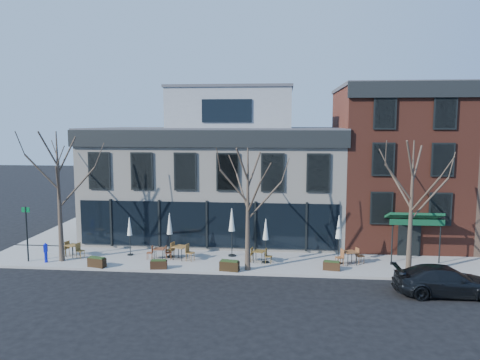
# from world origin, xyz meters

# --- Properties ---
(ground) EXTENTS (120.00, 120.00, 0.00)m
(ground) POSITION_xyz_m (0.00, 0.00, 0.00)
(ground) COLOR black
(ground) RESTS_ON ground
(sidewalk_front) EXTENTS (33.50, 4.70, 0.15)m
(sidewalk_front) POSITION_xyz_m (3.25, -2.15, 0.07)
(sidewalk_front) COLOR gray
(sidewalk_front) RESTS_ON ground
(sidewalk_side) EXTENTS (4.50, 12.00, 0.15)m
(sidewalk_side) POSITION_xyz_m (-11.25, 6.00, 0.07)
(sidewalk_side) COLOR gray
(sidewalk_side) RESTS_ON ground
(corner_building) EXTENTS (18.39, 10.39, 11.10)m
(corner_building) POSITION_xyz_m (0.07, 5.07, 4.72)
(corner_building) COLOR beige
(corner_building) RESTS_ON ground
(red_brick_building) EXTENTS (8.20, 11.78, 11.18)m
(red_brick_building) POSITION_xyz_m (13.00, 4.98, 5.64)
(red_brick_building) COLOR #602A1D
(red_brick_building) RESTS_ON ground
(tree_corner) EXTENTS (3.93, 3.98, 7.92)m
(tree_corner) POSITION_xyz_m (-8.49, -3.20, 4.25)
(tree_corner) COLOR #382B21
(tree_corner) RESTS_ON sidewalk_front
(tree_mid) EXTENTS (3.50, 3.55, 7.04)m
(tree_mid) POSITION_xyz_m (3.01, -3.90, 3.79)
(tree_mid) COLOR #382B21
(tree_mid) RESTS_ON sidewalk_front
(tree_right) EXTENTS (3.72, 3.77, 7.48)m
(tree_right) POSITION_xyz_m (12.01, -3.90, 4.02)
(tree_right) COLOR #382B21
(tree_right) RESTS_ON sidewalk_front
(sign_pole) EXTENTS (0.50, 0.10, 3.40)m
(sign_pole) POSITION_xyz_m (-10.50, -3.50, 2.07)
(sign_pole) COLOR black
(sign_pole) RESTS_ON sidewalk_front
(parked_sedan) EXTENTS (5.12, 2.22, 1.47)m
(parked_sedan) POSITION_xyz_m (13.11, -6.54, 0.73)
(parked_sedan) COLOR black
(parked_sedan) RESTS_ON ground
(call_box) EXTENTS (0.24, 0.24, 1.22)m
(call_box) POSITION_xyz_m (-9.30, -3.62, 0.79)
(call_box) COLOR #0D16B2
(call_box) RESTS_ON sidewalk_front
(cafe_set_0) EXTENTS (1.80, 1.07, 0.93)m
(cafe_set_0) POSITION_xyz_m (-8.23, -2.28, 0.63)
(cafe_set_0) COLOR brown
(cafe_set_0) RESTS_ON sidewalk_front
(cafe_set_1) EXTENTS (1.60, 0.67, 0.83)m
(cafe_set_1) POSITION_xyz_m (-2.63, -2.33, 0.58)
(cafe_set_1) COLOR brown
(cafe_set_1) RESTS_ON sidewalk_front
(cafe_set_2) EXTENTS (1.99, 1.10, 1.02)m
(cafe_set_2) POSITION_xyz_m (-1.33, -2.24, 0.68)
(cafe_set_2) COLOR brown
(cafe_set_2) RESTS_ON sidewalk_front
(cafe_set_3) EXTENTS (1.70, 0.80, 0.87)m
(cafe_set_3) POSITION_xyz_m (3.56, -2.39, 0.60)
(cafe_set_3) COLOR brown
(cafe_set_3) RESTS_ON sidewalk_front
(cafe_set_5) EXTENTS (1.88, 1.11, 0.97)m
(cafe_set_5) POSITION_xyz_m (9.00, -2.32, 0.65)
(cafe_set_5) COLOR brown
(cafe_set_5) RESTS_ON sidewalk_front
(umbrella_0) EXTENTS (0.39, 0.39, 2.46)m
(umbrella_0) POSITION_xyz_m (-4.72, -1.61, 1.89)
(umbrella_0) COLOR black
(umbrella_0) RESTS_ON sidewalk_front
(umbrella_1) EXTENTS (0.45, 0.45, 2.83)m
(umbrella_1) POSITION_xyz_m (-2.06, -1.83, 2.14)
(umbrella_1) COLOR black
(umbrella_1) RESTS_ON sidewalk_front
(umbrella_2) EXTENTS (0.49, 0.49, 3.08)m
(umbrella_2) POSITION_xyz_m (1.79, -1.20, 2.33)
(umbrella_2) COLOR black
(umbrella_2) RESTS_ON sidewalk_front
(umbrella_3) EXTENTS (0.43, 0.43, 2.71)m
(umbrella_3) POSITION_xyz_m (3.97, -2.41, 2.06)
(umbrella_3) COLOR black
(umbrella_3) RESTS_ON sidewalk_front
(umbrella_4) EXTENTS (0.47, 0.47, 2.95)m
(umbrella_4) POSITION_xyz_m (8.32, -2.19, 2.23)
(umbrella_4) COLOR black
(umbrella_4) RESTS_ON sidewalk_front
(planter_0) EXTENTS (1.13, 0.67, 0.59)m
(planter_0) POSITION_xyz_m (-5.87, -4.20, 0.44)
(planter_0) COLOR black
(planter_0) RESTS_ON sidewalk_front
(planter_1) EXTENTS (1.00, 0.51, 0.54)m
(planter_1) POSITION_xyz_m (-2.15, -4.20, 0.42)
(planter_1) COLOR #311D10
(planter_1) RESTS_ON sidewalk_front
(planter_2) EXTENTS (1.16, 0.62, 0.62)m
(planter_2) POSITION_xyz_m (1.98, -4.19, 0.46)
(planter_2) COLOR black
(planter_2) RESTS_ON sidewalk_front
(planter_3) EXTENTS (1.01, 0.54, 0.54)m
(planter_3) POSITION_xyz_m (7.81, -3.50, 0.42)
(planter_3) COLOR #311E10
(planter_3) RESTS_ON sidewalk_front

